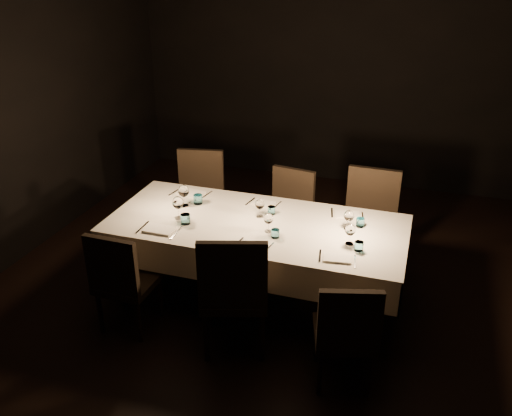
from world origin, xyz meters
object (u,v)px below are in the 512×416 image
(chair_near_left, at_px, (122,278))
(chair_near_right, at_px, (346,331))
(chair_far_left, at_px, (199,194))
(chair_near_center, at_px, (234,290))
(chair_far_center, at_px, (289,211))
(dining_table, at_px, (256,230))
(chair_far_right, at_px, (369,219))

(chair_near_left, xyz_separation_m, chair_near_right, (1.80, -0.09, -0.01))
(chair_near_right, height_order, chair_far_left, chair_far_left)
(chair_near_center, relative_size, chair_far_left, 1.05)
(chair_far_center, bearing_deg, chair_near_center, -81.63)
(chair_far_left, bearing_deg, chair_near_center, -69.49)
(chair_far_center, bearing_deg, dining_table, -86.45)
(chair_near_center, bearing_deg, chair_far_right, -135.66)
(chair_near_right, bearing_deg, chair_far_right, -103.57)
(chair_near_left, distance_m, chair_far_center, 1.85)
(chair_near_right, height_order, chair_far_center, chair_far_center)
(chair_far_left, distance_m, chair_far_center, 0.97)
(chair_near_center, bearing_deg, chair_near_right, 154.32)
(chair_near_left, xyz_separation_m, chair_near_center, (0.94, 0.03, 0.06))
(chair_near_left, relative_size, chair_far_center, 1.00)
(dining_table, relative_size, chair_near_center, 2.41)
(chair_near_center, xyz_separation_m, chair_near_right, (0.87, -0.13, -0.07))
(chair_near_center, distance_m, chair_far_center, 1.55)
(dining_table, bearing_deg, chair_near_right, -42.68)
(chair_near_center, xyz_separation_m, chair_far_right, (0.81, 1.50, -0.01))
(chair_far_right, bearing_deg, chair_near_center, -116.57)
(chair_near_left, relative_size, chair_near_right, 1.03)
(chair_far_left, height_order, chair_far_center, chair_far_left)
(chair_near_left, bearing_deg, chair_far_left, -88.23)
(chair_near_left, bearing_deg, chair_far_right, -137.46)
(dining_table, height_order, chair_far_center, chair_far_center)
(dining_table, distance_m, chair_far_center, 0.84)
(chair_near_left, relative_size, chair_far_right, 0.89)
(chair_near_right, xyz_separation_m, chair_far_right, (-0.06, 1.63, 0.07))
(chair_near_center, xyz_separation_m, chair_far_left, (-0.95, 1.57, -0.02))
(chair_near_right, distance_m, chair_far_right, 1.63)
(chair_near_center, height_order, chair_far_right, chair_near_center)
(chair_far_right, bearing_deg, dining_table, -136.67)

